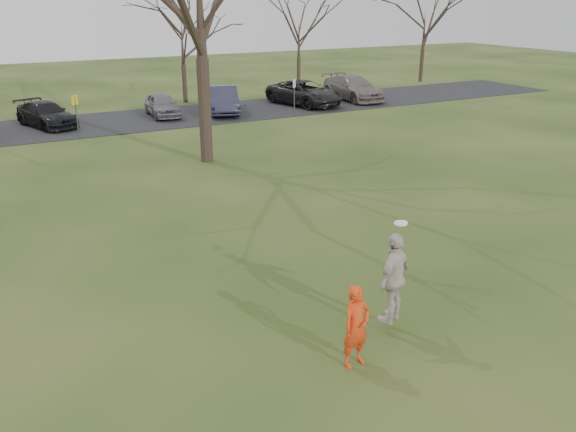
{
  "coord_description": "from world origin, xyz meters",
  "views": [
    {
      "loc": [
        -6.38,
        -7.97,
        6.57
      ],
      "look_at": [
        0.0,
        4.0,
        1.5
      ],
      "focal_mm": 36.97,
      "sensor_mm": 36.0,
      "label": 1
    }
  ],
  "objects_px": {
    "car_3": "(46,114)",
    "car_7": "(353,88)",
    "car_5": "(223,100)",
    "car_6": "(304,93)",
    "player_defender": "(356,326)",
    "catching_play": "(394,278)",
    "car_4": "(162,105)"
  },
  "relations": [
    {
      "from": "car_7",
      "to": "catching_play",
      "type": "bearing_deg",
      "value": -121.84
    },
    {
      "from": "catching_play",
      "to": "car_6",
      "type": "bearing_deg",
      "value": 64.31
    },
    {
      "from": "car_3",
      "to": "car_6",
      "type": "distance_m",
      "value": 15.28
    },
    {
      "from": "car_5",
      "to": "catching_play",
      "type": "bearing_deg",
      "value": -86.25
    },
    {
      "from": "car_4",
      "to": "car_5",
      "type": "height_order",
      "value": "car_5"
    },
    {
      "from": "catching_play",
      "to": "car_7",
      "type": "bearing_deg",
      "value": 57.69
    },
    {
      "from": "player_defender",
      "to": "catching_play",
      "type": "distance_m",
      "value": 1.57
    },
    {
      "from": "player_defender",
      "to": "car_7",
      "type": "bearing_deg",
      "value": 47.98
    },
    {
      "from": "car_5",
      "to": "car_6",
      "type": "xyz_separation_m",
      "value": [
        5.54,
        0.09,
        -0.01
      ]
    },
    {
      "from": "car_3",
      "to": "car_5",
      "type": "xyz_separation_m",
      "value": [
        9.72,
        -0.79,
        0.13
      ]
    },
    {
      "from": "player_defender",
      "to": "car_4",
      "type": "relative_size",
      "value": 0.43
    },
    {
      "from": "car_3",
      "to": "car_7",
      "type": "relative_size",
      "value": 0.83
    },
    {
      "from": "car_3",
      "to": "car_4",
      "type": "distance_m",
      "value": 6.24
    },
    {
      "from": "car_5",
      "to": "catching_play",
      "type": "distance_m",
      "value": 24.92
    },
    {
      "from": "car_4",
      "to": "catching_play",
      "type": "xyz_separation_m",
      "value": [
        -2.64,
        -24.83,
        0.52
      ]
    },
    {
      "from": "car_3",
      "to": "car_7",
      "type": "distance_m",
      "value": 19.08
    },
    {
      "from": "player_defender",
      "to": "car_3",
      "type": "height_order",
      "value": "player_defender"
    },
    {
      "from": "car_3",
      "to": "car_7",
      "type": "xyz_separation_m",
      "value": [
        19.07,
        -0.47,
        0.13
      ]
    },
    {
      "from": "car_6",
      "to": "catching_play",
      "type": "distance_m",
      "value": 26.91
    },
    {
      "from": "car_7",
      "to": "car_3",
      "type": "bearing_deg",
      "value": 179.05
    },
    {
      "from": "car_6",
      "to": "car_7",
      "type": "relative_size",
      "value": 1.02
    },
    {
      "from": "car_5",
      "to": "car_7",
      "type": "height_order",
      "value": "car_7"
    },
    {
      "from": "car_3",
      "to": "catching_play",
      "type": "bearing_deg",
      "value": -100.97
    },
    {
      "from": "car_3",
      "to": "catching_play",
      "type": "distance_m",
      "value": 25.21
    },
    {
      "from": "player_defender",
      "to": "car_4",
      "type": "height_order",
      "value": "player_defender"
    },
    {
      "from": "player_defender",
      "to": "car_6",
      "type": "relative_size",
      "value": 0.3
    },
    {
      "from": "car_7",
      "to": "catching_play",
      "type": "height_order",
      "value": "catching_play"
    },
    {
      "from": "car_3",
      "to": "car_5",
      "type": "bearing_deg",
      "value": -23.82
    },
    {
      "from": "player_defender",
      "to": "car_4",
      "type": "bearing_deg",
      "value": 72.88
    },
    {
      "from": "car_5",
      "to": "car_7",
      "type": "distance_m",
      "value": 9.36
    },
    {
      "from": "player_defender",
      "to": "car_5",
      "type": "distance_m",
      "value": 25.93
    },
    {
      "from": "car_4",
      "to": "car_3",
      "type": "bearing_deg",
      "value": -177.35
    }
  ]
}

